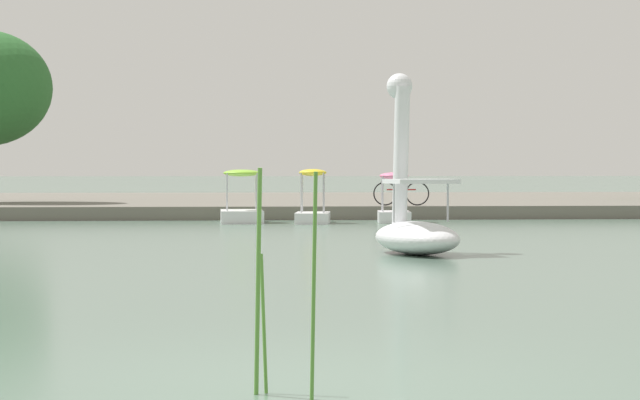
{
  "coord_description": "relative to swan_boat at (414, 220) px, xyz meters",
  "views": [
    {
      "loc": [
        -0.52,
        -9.58,
        1.59
      ],
      "look_at": [
        1.9,
        20.18,
        0.85
      ],
      "focal_mm": 72.55,
      "sensor_mm": 36.0,
      "label": 1
    }
  ],
  "objects": [
    {
      "name": "ground_plane",
      "position": [
        -3.15,
        -14.0,
        -0.64
      ],
      "size": [
        466.84,
        466.84,
        0.0
      ],
      "primitive_type": "plane",
      "color": "#567060"
    },
    {
      "name": "swan_boat",
      "position": [
        0.0,
        0.0,
        0.0
      ],
      "size": [
        1.86,
        2.79,
        3.39
      ],
      "color": "white",
      "rests_on": "ground_plane"
    },
    {
      "name": "bicycle_parked",
      "position": [
        2.12,
        16.34,
        0.15
      ],
      "size": [
        1.75,
        0.14,
        0.76
      ],
      "color": "black",
      "rests_on": "shore_bank_far"
    },
    {
      "name": "pedal_boat_yellow",
      "position": [
        -0.87,
        13.46,
        -0.2
      ],
      "size": [
        1.17,
        1.94,
        1.55
      ],
      "color": "white",
      "rests_on": "ground_plane"
    },
    {
      "name": "pedal_boat_pink",
      "position": [
        1.54,
        13.8,
        -0.16
      ],
      "size": [
        1.08,
        1.8,
        1.46
      ],
      "color": "white",
      "rests_on": "ground_plane"
    },
    {
      "name": "reed_clump_foreground",
      "position": [
        -4.76,
        -14.99,
        -0.02
      ],
      "size": [
        3.65,
        1.49,
        1.59
      ],
      "color": "#568E38",
      "rests_on": "ground_plane"
    },
    {
      "name": "shore_bank_far",
      "position": [
        -3.15,
        26.71,
        -0.43
      ],
      "size": [
        115.32,
        22.27,
        0.41
      ],
      "primitive_type": "cube",
      "color": "#6B665B",
      "rests_on": "ground_plane"
    },
    {
      "name": "pedal_boat_lime",
      "position": [
        -2.9,
        13.93,
        -0.17
      ],
      "size": [
        1.23,
        2.14,
        1.54
      ],
      "color": "white",
      "rests_on": "ground_plane"
    }
  ]
}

